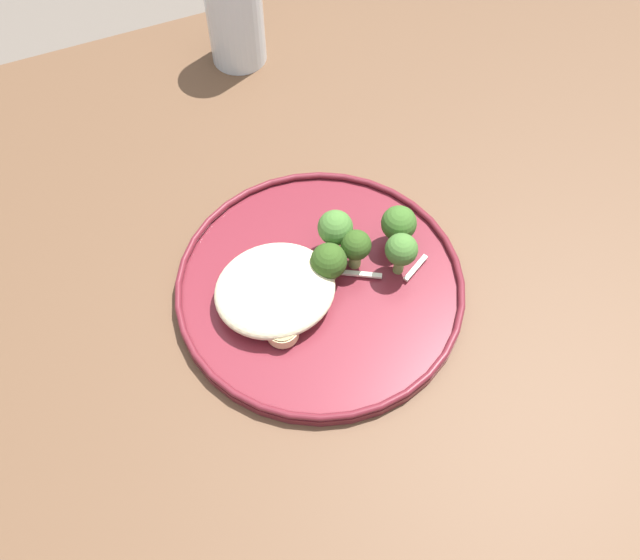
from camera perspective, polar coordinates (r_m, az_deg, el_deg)
The scene contains 16 objects.
ground at distance 1.39m, azimuth -1.65°, elevation -18.90°, with size 6.00×6.00×0.00m, color #665B51.
wooden_dining_table at distance 0.77m, azimuth -2.85°, elevation -7.31°, with size 1.40×1.00×0.74m.
dinner_plate at distance 0.71m, azimuth 0.00°, elevation -0.49°, with size 0.29×0.29×0.02m.
noodle_bed at distance 0.69m, azimuth -3.63°, elevation -0.78°, with size 0.12×0.11×0.03m.
seared_scallop_center_golden at distance 0.69m, azimuth -3.45°, elevation -1.50°, with size 0.03×0.03×0.01m.
seared_scallop_front_small at distance 0.69m, azimuth -5.44°, elevation -1.55°, with size 0.02×0.02×0.01m.
seared_scallop_large_seared at distance 0.71m, azimuth -2.66°, elevation 1.25°, with size 0.02×0.02×0.01m.
seared_scallop_rear_pale at distance 0.67m, azimuth -3.15°, elevation -4.15°, with size 0.03×0.03×0.01m.
broccoli_floret_left_leaning at distance 0.71m, azimuth 1.23°, elevation 4.16°, with size 0.04×0.04×0.06m.
broccoli_floret_front_edge at distance 0.72m, azimuth 6.33°, elevation 4.46°, with size 0.04×0.04×0.05m.
broccoli_floret_small_sprig at distance 0.70m, azimuth 2.89°, elevation 2.71°, with size 0.03×0.03×0.05m.
broccoli_floret_rear_charred at distance 0.70m, azimuth 6.54°, elevation 2.37°, with size 0.03×0.03×0.05m.
broccoli_floret_near_rim at distance 0.69m, azimuth 0.71°, elevation 1.47°, with size 0.04×0.04×0.05m.
onion_sliver_pale_crescent at distance 0.72m, azimuth 3.07°, elevation 0.50°, with size 0.05×0.01×0.00m, color silver.
onion_sliver_long_sliver at distance 0.72m, azimuth 7.69°, elevation 0.98°, with size 0.04×0.01×0.00m, color silver.
water_glass at distance 0.92m, azimuth -6.78°, elevation 19.90°, with size 0.07×0.07×0.12m.
Camera 1 is at (0.09, 0.31, 1.35)m, focal length 39.88 mm.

